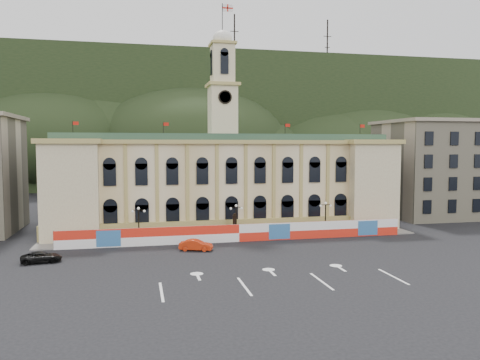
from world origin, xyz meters
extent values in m
plane|color=black|center=(0.00, 0.00, 0.00)|extent=(260.00, 260.00, 0.00)
cube|color=black|center=(0.00, 130.00, 22.00)|extent=(230.00, 70.00, 44.00)
cube|color=#595651|center=(35.00, 110.00, 30.00)|extent=(22.00, 8.00, 14.00)
cube|color=#595651|center=(-48.00, 108.00, 26.00)|extent=(16.00, 7.00, 10.00)
cylinder|color=black|center=(20.00, 115.00, 50.00)|extent=(0.50, 0.50, 20.00)
cylinder|color=black|center=(55.00, 115.00, 50.00)|extent=(0.50, 0.50, 20.00)
cube|color=beige|center=(0.00, 28.00, 7.00)|extent=(55.00, 15.00, 14.00)
cube|color=tan|center=(0.00, 20.20, 1.20)|extent=(56.00, 0.80, 2.40)
cube|color=tan|center=(0.00, 28.00, 14.30)|extent=(56.20, 16.20, 0.60)
cube|color=#2D4B38|center=(0.00, 28.00, 15.00)|extent=(53.00, 13.00, 1.20)
cube|color=beige|center=(-23.50, 27.00, 7.00)|extent=(8.00, 17.00, 14.00)
cube|color=beige|center=(23.50, 27.00, 7.00)|extent=(8.00, 17.00, 14.00)
cube|color=beige|center=(0.00, 28.00, 19.60)|extent=(4.40, 4.40, 8.00)
cube|color=tan|center=(0.00, 28.00, 23.80)|extent=(5.20, 5.20, 0.50)
cube|color=beige|center=(0.00, 28.00, 27.10)|extent=(3.60, 3.60, 6.50)
cube|color=tan|center=(0.00, 28.00, 30.50)|extent=(4.20, 4.20, 0.40)
cylinder|color=black|center=(0.00, 25.70, 21.60)|extent=(2.20, 0.20, 2.20)
ellipsoid|color=silver|center=(0.00, 28.00, 31.40)|extent=(3.20, 3.20, 2.72)
cylinder|color=black|center=(0.00, 28.00, 34.60)|extent=(0.12, 0.12, 5.00)
cube|color=white|center=(0.90, 28.00, 36.40)|extent=(1.80, 0.04, 1.20)
cube|color=red|center=(0.90, 27.97, 36.40)|extent=(1.80, 0.02, 0.22)
cube|color=red|center=(0.90, 27.97, 36.40)|extent=(0.22, 0.02, 1.20)
cube|color=#BBB090|center=(43.00, 31.00, 9.00)|extent=(20.00, 16.00, 18.00)
cube|color=gray|center=(43.00, 31.00, 18.30)|extent=(21.00, 17.00, 0.60)
cube|color=red|center=(0.00, 15.00, 1.25)|extent=(50.00, 0.25, 2.50)
cube|color=#3169A5|center=(-18.00, 14.86, 1.25)|extent=(3.20, 0.05, 2.20)
cube|color=#3169A5|center=(6.00, 14.86, 1.25)|extent=(3.20, 0.05, 2.20)
cube|color=#3169A5|center=(20.00, 14.86, 1.25)|extent=(3.20, 0.05, 2.20)
cube|color=slate|center=(0.00, 17.75, 0.08)|extent=(56.00, 5.50, 0.16)
cube|color=#595651|center=(0.00, 18.00, 0.90)|extent=(1.40, 1.40, 1.80)
cylinder|color=black|center=(0.00, 18.00, 2.60)|extent=(0.60, 0.60, 1.60)
sphere|color=black|center=(0.00, 18.00, 3.50)|extent=(0.44, 0.44, 0.44)
cylinder|color=black|center=(-14.00, 17.00, 0.15)|extent=(0.44, 0.44, 0.30)
cylinder|color=black|center=(-14.00, 17.00, 2.40)|extent=(0.18, 0.18, 4.80)
cube|color=black|center=(-14.00, 17.00, 4.70)|extent=(1.60, 0.08, 0.08)
sphere|color=silver|center=(-14.80, 17.00, 4.55)|extent=(0.36, 0.36, 0.36)
sphere|color=silver|center=(-13.20, 17.00, 4.55)|extent=(0.36, 0.36, 0.36)
sphere|color=silver|center=(-14.00, 17.00, 4.95)|extent=(0.40, 0.40, 0.40)
cylinder|color=black|center=(0.00, 17.00, 0.15)|extent=(0.44, 0.44, 0.30)
cylinder|color=black|center=(0.00, 17.00, 2.40)|extent=(0.18, 0.18, 4.80)
cube|color=black|center=(0.00, 17.00, 4.70)|extent=(1.60, 0.08, 0.08)
sphere|color=silver|center=(-0.80, 17.00, 4.55)|extent=(0.36, 0.36, 0.36)
sphere|color=silver|center=(0.80, 17.00, 4.55)|extent=(0.36, 0.36, 0.36)
sphere|color=silver|center=(0.00, 17.00, 4.95)|extent=(0.40, 0.40, 0.40)
cylinder|color=black|center=(14.00, 17.00, 0.15)|extent=(0.44, 0.44, 0.30)
cylinder|color=black|center=(14.00, 17.00, 2.40)|extent=(0.18, 0.18, 4.80)
cube|color=black|center=(14.00, 17.00, 4.70)|extent=(1.60, 0.08, 0.08)
sphere|color=silver|center=(13.20, 17.00, 4.55)|extent=(0.36, 0.36, 0.36)
sphere|color=silver|center=(14.80, 17.00, 4.55)|extent=(0.36, 0.36, 0.36)
sphere|color=silver|center=(14.00, 17.00, 4.95)|extent=(0.40, 0.40, 0.40)
imported|color=red|center=(-6.72, 10.68, 0.72)|extent=(4.10, 5.24, 1.43)
imported|color=black|center=(-25.23, 8.21, 0.63)|extent=(3.25, 5.08, 1.26)
camera|label=1|loc=(-13.97, -49.56, 13.67)|focal=35.00mm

